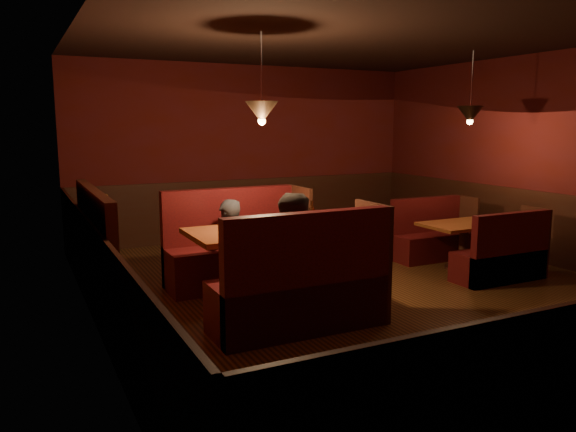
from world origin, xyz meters
name	(u,v)px	position (x,y,z in m)	size (l,w,h in m)	color
room	(341,202)	(-0.28, 0.04, 1.05)	(6.02, 7.02, 2.92)	black
main_table	(264,247)	(-1.27, -0.02, 0.64)	(1.55, 0.94, 1.08)	brown
main_bench_far	(236,254)	(-1.25, 0.86, 0.37)	(1.70, 0.61, 1.16)	black
main_bench_near	(304,293)	(-1.25, -0.90, 0.37)	(1.70, 0.61, 1.16)	black
second_table	(464,235)	(1.74, 0.18, 0.47)	(1.11, 0.71, 0.63)	brown
second_bench_far	(432,239)	(1.76, 0.85, 0.28)	(1.23, 0.46, 0.88)	black
second_bench_near	(503,259)	(1.76, -0.48, 0.28)	(1.23, 0.46, 0.88)	black
diner_a	(228,230)	(-1.42, 0.67, 0.71)	(0.52, 0.34, 1.43)	#232428
diner_b	(298,241)	(-1.18, -0.65, 0.81)	(0.79, 0.62, 1.63)	black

